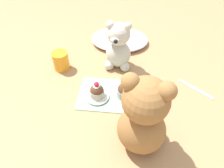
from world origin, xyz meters
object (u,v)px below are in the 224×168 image
Objects in this scene: saucer_plate at (97,96)px; teaspoon at (196,89)px; teddy_bear_cream at (118,47)px; juice_glass at (61,61)px; teddy_bear_tan at (143,118)px; cupcake_near_tan_bear at (97,91)px; cupcake_near_cream_bear at (125,90)px.

teaspoon is at bearing 12.64° from saucer_plate.
saucer_plate is at bearing -103.86° from teddy_bear_cream.
teddy_bear_tan is at bearing -44.53° from juice_glass.
saucer_plate is at bearing -41.25° from juice_glass.
juice_glass is at bearing -30.75° from teddy_bear_tan.
cupcake_near_tan_bear is at bearing -41.25° from juice_glass.
juice_glass is at bearing -149.08° from teaspoon.
saucer_plate is at bearing 153.43° from cupcake_near_tan_bear.
teddy_bear_tan is at bearing -47.79° from saucer_plate.
cupcake_near_tan_bear is 0.87× the size of juice_glass.
teddy_bear_cream is 1.41× the size of teaspoon.
teaspoon is at bearing -7.31° from juice_glass.
teddy_bear_tan is 3.56× the size of juice_glass.
saucer_plate is 1.28× the size of cupcake_near_tan_bear.
teddy_bear_tan reaches higher than teddy_bear_cream.
cupcake_near_tan_bear is at bearing -34.01° from teddy_bear_tan.
teddy_bear_cream is 0.36m from teddy_bear_tan.
cupcake_near_cream_bear is 0.27m from teaspoon.
cupcake_near_tan_bear is 0.36m from teaspoon.
teddy_bear_cream is at bearing 102.80° from cupcake_near_cream_bear.
cupcake_near_tan_bear is at bearing -129.13° from teaspoon.
teddy_bear_cream reaches higher than teaspoon.
teddy_bear_cream is at bearing 73.02° from saucer_plate.
cupcake_near_cream_bear is 1.03× the size of cupcake_near_tan_bear.
juice_glass is at bearing 138.75° from cupcake_near_tan_bear.
teddy_bear_tan is 3.18× the size of saucer_plate.
teaspoon is at bearing 12.64° from cupcake_near_tan_bear.
cupcake_near_tan_bear is (-0.06, -0.19, -0.06)m from teddy_bear_cream.
juice_glass is (-0.32, 0.31, -0.09)m from teddy_bear_tan.
juice_glass is 0.53× the size of teaspoon.
juice_glass reaches higher than saucer_plate.
teaspoon is at bearing 12.76° from cupcake_near_cream_bear.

